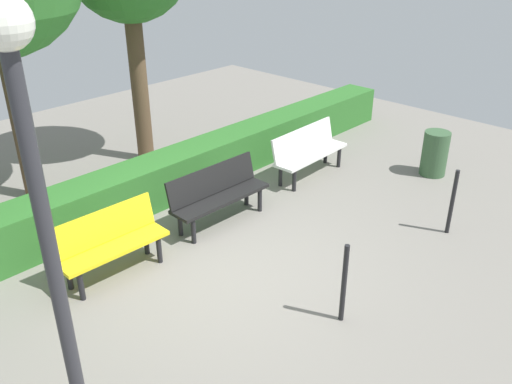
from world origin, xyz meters
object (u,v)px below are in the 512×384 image
(bench_black, at_px, (218,192))
(trash_bin, at_px, (435,153))
(lamp_post, at_px, (33,168))
(bench_yellow, at_px, (110,241))
(bench_white, at_px, (308,150))

(bench_black, distance_m, trash_bin, 4.13)
(lamp_post, relative_size, trash_bin, 4.64)
(bench_black, xyz_separation_m, bench_yellow, (1.86, 0.00, -0.00))
(bench_white, bearing_deg, trash_bin, 132.45)
(bench_white, distance_m, lamp_post, 6.40)
(lamp_post, xyz_separation_m, trash_bin, (-7.26, -0.41, -2.20))
(bench_black, distance_m, lamp_post, 4.50)
(bench_black, bearing_deg, bench_yellow, 1.44)
(bench_black, bearing_deg, trash_bin, 159.15)
(bench_white, xyz_separation_m, bench_yellow, (4.11, 0.07, -0.00))
(bench_yellow, xyz_separation_m, lamp_post, (1.57, 1.96, 2.13))
(bench_black, distance_m, bench_yellow, 1.86)
(bench_black, height_order, trash_bin, bench_black)
(trash_bin, bearing_deg, bench_black, -22.15)
(bench_white, height_order, bench_black, same)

